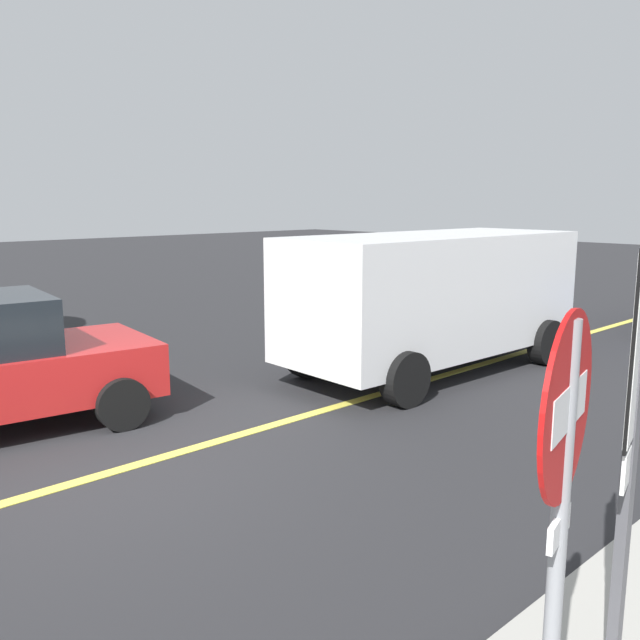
# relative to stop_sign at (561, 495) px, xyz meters

# --- Properties ---
(ground_plane) EXTENTS (80.00, 80.00, 0.00)m
(ground_plane) POSITION_rel_stop_sign_xyz_m (0.14, 4.99, -1.60)
(ground_plane) COLOR #262628
(lane_marking_centre) EXTENTS (28.00, 0.16, 0.01)m
(lane_marking_centre) POSITION_rel_stop_sign_xyz_m (3.14, 4.99, -1.59)
(lane_marking_centre) COLOR #E0D14C
(stop_sign) EXTENTS (0.74, 0.20, 2.34)m
(stop_sign) POSITION_rel_stop_sign_xyz_m (0.00, 0.00, 0.00)
(stop_sign) COLOR gray
(stop_sign) RESTS_ON ground_plane
(speed_limit_sign) EXTENTS (0.52, 0.16, 2.52)m
(speed_limit_sign) POSITION_rel_stop_sign_xyz_m (1.02, 0.14, 0.17)
(speed_limit_sign) COLOR #4C4C51
(speed_limit_sign) RESTS_ON ground_plane
(white_van) EXTENTS (5.26, 2.39, 2.20)m
(white_van) POSITION_rel_stop_sign_xyz_m (6.20, 5.34, -0.33)
(white_van) COLOR white
(white_van) RESTS_ON ground_plane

